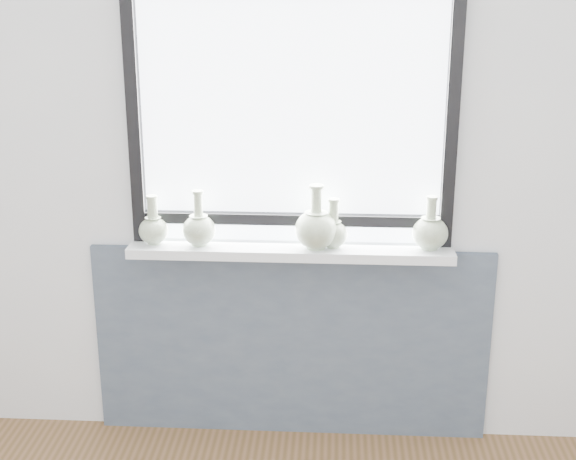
# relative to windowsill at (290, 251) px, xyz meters

# --- Properties ---
(back_wall) EXTENTS (3.60, 0.02, 2.60)m
(back_wall) POSITION_rel_windowsill_xyz_m (0.00, 0.10, 0.42)
(back_wall) COLOR silver
(back_wall) RESTS_ON ground
(apron_panel) EXTENTS (1.70, 0.03, 0.86)m
(apron_panel) POSITION_rel_windowsill_xyz_m (0.00, 0.07, -0.45)
(apron_panel) COLOR #4C5766
(apron_panel) RESTS_ON ground
(windowsill) EXTENTS (1.32, 0.18, 0.04)m
(windowsill) POSITION_rel_windowsill_xyz_m (0.00, 0.00, 0.00)
(windowsill) COLOR white
(windowsill) RESTS_ON apron_panel
(window) EXTENTS (1.30, 0.06, 1.05)m
(window) POSITION_rel_windowsill_xyz_m (0.00, 0.06, 0.56)
(window) COLOR black
(window) RESTS_ON windowsill
(vase_a) EXTENTS (0.12, 0.12, 0.20)m
(vase_a) POSITION_rel_windowsill_xyz_m (-0.56, -0.00, 0.09)
(vase_a) COLOR #AEC09E
(vase_a) RESTS_ON windowsill
(vase_b) EXTENTS (0.14, 0.14, 0.23)m
(vase_b) POSITION_rel_windowsill_xyz_m (-0.37, -0.01, 0.09)
(vase_b) COLOR #AEC09E
(vase_b) RESTS_ON windowsill
(vase_c) EXTENTS (0.17, 0.17, 0.26)m
(vase_c) POSITION_rel_windowsill_xyz_m (0.10, -0.02, 0.11)
(vase_c) COLOR #AEC09E
(vase_c) RESTS_ON windowsill
(vase_d) EXTENTS (0.12, 0.12, 0.20)m
(vase_d) POSITION_rel_windowsill_xyz_m (0.17, -0.00, 0.09)
(vase_d) COLOR #AEC09E
(vase_d) RESTS_ON windowsill
(vase_e) EXTENTS (0.14, 0.14, 0.22)m
(vase_e) POSITION_rel_windowsill_xyz_m (0.56, -0.00, 0.09)
(vase_e) COLOR #AEC09E
(vase_e) RESTS_ON windowsill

